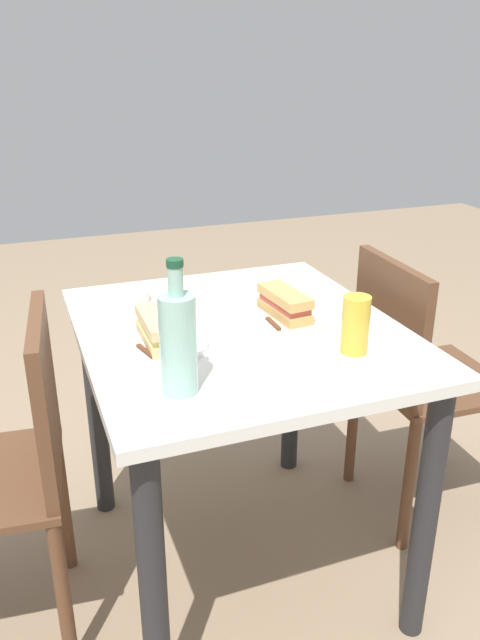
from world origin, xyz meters
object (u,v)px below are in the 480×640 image
at_px(plate_near, 284,317).
at_px(plate_far, 159,345).
at_px(knife_near, 268,319).
at_px(chair_near, 413,373).
at_px(baguette_sandwich_near, 284,303).
at_px(knife_far, 139,346).
at_px(water_bottle, 178,341).
at_px(beer_glass, 355,325).
at_px(dining_table, 240,376).
at_px(chair_far, 10,464).
at_px(olive_bowl, 134,296).
at_px(baguette_sandwich_far, 158,329).

height_order(plate_near, plate_far, same).
bearing_deg(knife_near, chair_near, -82.98).
height_order(baguette_sandwich_near, knife_far, baguette_sandwich_near).
xyz_separation_m(water_bottle, beer_glass, (0.04, -0.44, -0.04)).
height_order(dining_table, chair_far, chair_far).
height_order(water_bottle, beer_glass, water_bottle).
bearing_deg(plate_near, beer_glass, -162.45).
bearing_deg(knife_near, knife_far, 98.01).
bearing_deg(olive_bowl, beer_glass, -141.03).
bearing_deg(olive_bowl, baguette_sandwich_near, -129.15).
xyz_separation_m(plate_near, baguette_sandwich_near, (0.00, 0.00, 0.04)).
bearing_deg(beer_glass, chair_far, 74.36).
bearing_deg(knife_near, beer_glass, -149.92).
height_order(chair_far, olive_bowl, chair_far).
bearing_deg(chair_near, knife_far, 97.41).
distance_m(plate_near, water_bottle, 0.47).
distance_m(dining_table, olive_bowl, 0.39).
height_order(chair_far, baguette_sandwich_near, chair_far).
xyz_separation_m(baguette_sandwich_near, water_bottle, (-0.28, 0.36, 0.06)).
bearing_deg(plate_near, knife_near, 107.01).
relative_size(plate_near, beer_glass, 1.70).
xyz_separation_m(dining_table, knife_near, (-0.01, -0.07, 0.16)).
height_order(plate_far, water_bottle, water_bottle).
height_order(chair_far, plate_near, chair_far).
distance_m(chair_near, beer_glass, 0.60).
xyz_separation_m(chair_near, plate_far, (-0.10, 0.82, 0.27)).
relative_size(plate_near, olive_bowl, 2.67).
bearing_deg(olive_bowl, knife_far, 170.19).
relative_size(chair_far, water_bottle, 3.06).
xyz_separation_m(dining_table, baguette_sandwich_near, (0.00, -0.12, 0.19)).
height_order(knife_near, baguette_sandwich_far, baguette_sandwich_far).
distance_m(water_bottle, beer_glass, 0.44).
xyz_separation_m(plate_near, beer_glass, (-0.24, -0.07, 0.06)).
distance_m(knife_near, knife_far, 0.35).
xyz_separation_m(dining_table, knife_far, (-0.06, 0.28, 0.16)).
relative_size(dining_table, beer_glass, 6.51).
xyz_separation_m(dining_table, water_bottle, (-0.27, 0.24, 0.26)).
relative_size(knife_near, olive_bowl, 2.04).
relative_size(dining_table, water_bottle, 3.16).
distance_m(knife_far, beer_glass, 0.51).
bearing_deg(chair_near, plate_far, 97.14).
distance_m(chair_far, chair_near, 1.20).
xyz_separation_m(baguette_sandwich_near, knife_far, (-0.07, 0.40, -0.03)).
bearing_deg(beer_glass, chair_near, -54.38).
distance_m(beer_glass, olive_bowl, 0.67).
bearing_deg(plate_near, water_bottle, 127.69).
height_order(baguette_sandwich_far, knife_far, baguette_sandwich_far).
distance_m(baguette_sandwich_near, plate_far, 0.36).
xyz_separation_m(plate_far, water_bottle, (-0.22, 0.01, 0.11)).
height_order(beer_glass, olive_bowl, beer_glass).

